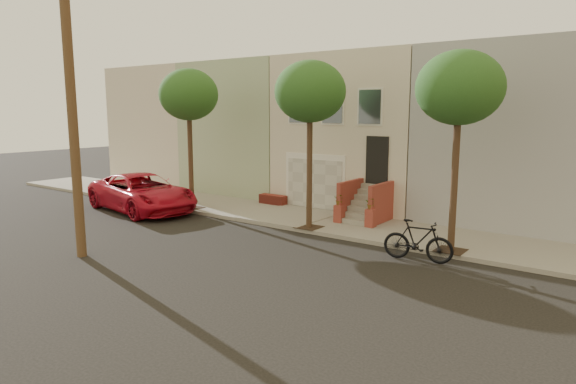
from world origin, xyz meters
The scene contains 9 objects.
ground centered at (0.00, 0.00, 0.00)m, with size 90.00×90.00×0.00m, color black.
sidewalk centered at (0.00, 5.35, 0.07)m, with size 40.00×3.70×0.15m, color gray.
house_row centered at (0.00, 11.19, 3.64)m, with size 33.10×11.70×7.00m.
tree_left centered at (-5.50, 3.90, 5.26)m, with size 2.70×2.57×6.30m.
tree_mid centered at (1.00, 3.90, 5.26)m, with size 2.70×2.57×6.30m.
tree_right centered at (6.50, 3.90, 5.26)m, with size 2.70×2.57×6.30m.
utility_pole centered at (8.00, -3.20, 5.19)m, with size 23.60×1.22×10.00m.
pickup_truck centered at (-7.36, 2.57, 0.86)m, with size 2.86×6.20×1.72m, color #B50E24.
motorcycle centered at (5.88, 2.65, 0.65)m, with size 0.61×2.15×1.29m, color black.
Camera 1 is at (11.52, -11.84, 4.64)m, focal length 31.33 mm.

